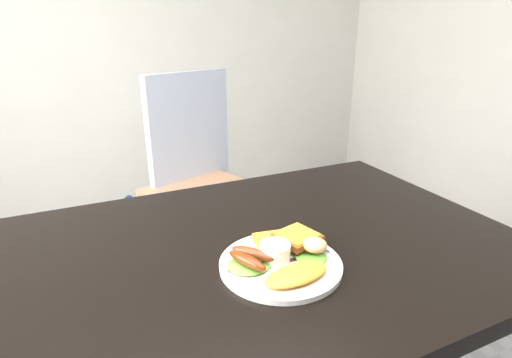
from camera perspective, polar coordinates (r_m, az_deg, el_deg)
name	(u,v)px	position (r m, az deg, el deg)	size (l,w,h in m)	color
room_back_panel	(113,5)	(2.99, -19.78, 22.31)	(4.00, 0.04, 2.70)	silver
dining_table	(259,252)	(0.93, 0.47, -10.43)	(1.20, 0.80, 0.04)	black
dining_chair	(205,195)	(1.96, -7.33, -2.29)	(0.47, 0.47, 0.06)	tan
person	(174,150)	(1.65, -11.58, 4.04)	(0.54, 0.36, 1.50)	navy
plate	(280,264)	(0.84, 3.52, -12.05)	(0.25, 0.25, 0.01)	white
lettuce_left	(249,264)	(0.82, -0.95, -12.02)	(0.09, 0.08, 0.01)	#59A129
lettuce_right	(311,257)	(0.85, 7.90, -10.99)	(0.07, 0.06, 0.01)	green
omelette	(296,274)	(0.78, 5.77, -13.40)	(0.14, 0.07, 0.02)	#FF9E30
sausage_a	(247,260)	(0.80, -1.29, -11.55)	(0.02, 0.10, 0.02)	#691A07
sausage_b	(252,254)	(0.82, -0.51, -10.60)	(0.02, 0.10, 0.02)	brown
ramekin	(275,252)	(0.83, 2.71, -10.43)	(0.06, 0.06, 0.04)	white
toast_a	(275,242)	(0.89, 2.66, -9.03)	(0.08, 0.08, 0.01)	olive
toast_b	(297,238)	(0.88, 5.91, -8.31)	(0.08, 0.08, 0.01)	brown
potato_salad	(315,245)	(0.85, 8.39, -9.31)	(0.05, 0.05, 0.03)	beige
fork	(268,265)	(0.82, 1.79, -12.18)	(0.17, 0.01, 0.00)	#ADAFB7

